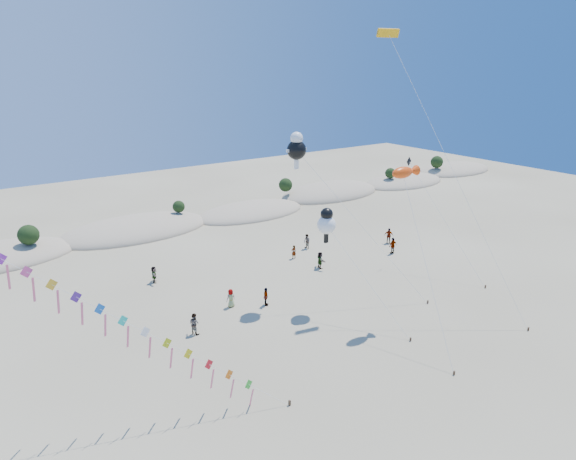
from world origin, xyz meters
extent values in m
ellipsoid|color=tan|center=(0.00, 45.30, 0.00)|extent=(19.00, 10.45, 3.40)
ellipsoid|color=#183B15|center=(0.00, 45.30, 0.94)|extent=(15.20, 6.84, 0.76)
ellipsoid|color=tan|center=(16.00, 43.90, 0.00)|extent=(16.40, 9.02, 2.80)
ellipsoid|color=#183B15|center=(16.00, 43.90, 0.77)|extent=(13.12, 5.90, 0.66)
ellipsoid|color=tan|center=(32.00, 45.70, 0.00)|extent=(18.00, 9.90, 3.80)
ellipsoid|color=#183B15|center=(32.00, 45.70, 1.04)|extent=(14.40, 6.48, 0.72)
ellipsoid|color=tan|center=(48.00, 44.50, 0.00)|extent=(16.80, 9.24, 3.00)
ellipsoid|color=#183B15|center=(48.00, 44.50, 0.83)|extent=(13.44, 6.05, 0.67)
ellipsoid|color=tan|center=(64.00, 45.90, 0.00)|extent=(17.60, 9.68, 3.20)
ellipsoid|color=#183B15|center=(64.00, 45.90, 0.88)|extent=(14.08, 6.34, 0.70)
sphere|color=black|center=(-12.00, 43.40, 2.48)|extent=(2.20, 2.20, 2.20)
sphere|color=black|center=(6.00, 45.40, 2.24)|extent=(1.60, 1.60, 1.60)
sphere|color=black|center=(24.00, 46.80, 2.44)|extent=(2.10, 2.10, 2.10)
sphere|color=black|center=(44.00, 44.10, 2.32)|extent=(1.80, 1.80, 1.80)
sphere|color=black|center=(58.00, 45.60, 2.52)|extent=(2.30, 2.30, 2.30)
cube|color=#3F2D1E|center=(-2.72, 7.23, 0.17)|extent=(0.12, 0.12, 0.35)
cylinder|color=silver|center=(-14.79, 13.76, 9.53)|extent=(24.16, 13.09, 19.08)
cube|color=green|center=(-4.89, 8.40, 1.71)|extent=(1.33, 0.52, 1.41)
cube|color=pink|center=(-4.71, 8.45, 0.61)|extent=(0.19, 0.45, 1.55)
cube|color=orange|center=(-5.89, 8.94, 2.50)|extent=(1.33, 0.52, 1.41)
cube|color=pink|center=(-5.71, 8.99, 1.40)|extent=(0.19, 0.45, 1.55)
cube|color=red|center=(-6.88, 9.48, 3.29)|extent=(1.33, 0.52, 1.41)
cube|color=pink|center=(-6.70, 9.53, 2.19)|extent=(0.19, 0.45, 1.55)
cube|color=yellow|center=(-7.88, 10.02, 4.08)|extent=(1.33, 0.52, 1.41)
cube|color=pink|center=(-7.70, 10.07, 2.98)|extent=(0.19, 0.45, 1.55)
cube|color=#BFCE18|center=(-8.88, 10.56, 4.86)|extent=(1.33, 0.52, 1.41)
cube|color=pink|center=(-8.70, 10.61, 3.76)|extent=(0.19, 0.45, 1.55)
cube|color=white|center=(-9.88, 11.10, 5.65)|extent=(1.33, 0.52, 1.41)
cube|color=pink|center=(-9.70, 11.15, 4.55)|extent=(0.19, 0.45, 1.55)
cube|color=#1BCCB1|center=(-10.88, 11.64, 6.44)|extent=(1.33, 0.52, 1.41)
cube|color=pink|center=(-10.70, 11.69, 5.34)|extent=(0.19, 0.45, 1.55)
cube|color=blue|center=(-11.88, 12.18, 7.23)|extent=(1.33, 0.52, 1.41)
cube|color=pink|center=(-11.70, 12.23, 6.13)|extent=(0.19, 0.45, 1.55)
cube|color=#53228B|center=(-12.88, 12.72, 8.02)|extent=(1.33, 0.52, 1.41)
cube|color=pink|center=(-12.70, 12.77, 6.92)|extent=(0.19, 0.45, 1.55)
cube|color=yellow|center=(-13.88, 13.26, 8.81)|extent=(1.33, 0.52, 1.41)
cube|color=pink|center=(-13.70, 13.31, 7.71)|extent=(0.19, 0.45, 1.55)
cube|color=#E14791|center=(-14.87, 13.80, 9.59)|extent=(1.33, 0.52, 1.41)
cube|color=pink|center=(-14.69, 13.85, 8.49)|extent=(0.19, 0.45, 1.55)
cube|color=purple|center=(-15.87, 14.34, 10.38)|extent=(1.33, 0.52, 1.41)
cube|color=pink|center=(-15.69, 14.39, 9.28)|extent=(0.19, 0.45, 1.55)
cube|color=#3F2D1E|center=(8.17, 3.44, 0.15)|extent=(0.10, 0.10, 0.30)
cylinder|color=silver|center=(9.61, 7.69, 6.02)|extent=(2.91, 8.52, 12.06)
ellipsoid|color=#F1450C|center=(11.05, 11.94, 12.05)|extent=(2.05, 0.90, 0.90)
cone|color=#F1450C|center=(12.20, 11.94, 12.05)|extent=(0.82, 0.82, 0.82)
cube|color=#3F2D1E|center=(8.99, 8.01, 0.15)|extent=(0.10, 0.10, 0.30)
cylinder|color=silver|center=(8.16, 12.19, 3.67)|extent=(1.69, 8.37, 7.35)
sphere|color=white|center=(7.33, 16.36, 7.34)|extent=(1.55, 1.55, 1.55)
sphere|color=black|center=(7.33, 16.36, 8.27)|extent=(1.03, 1.03, 1.03)
cube|color=black|center=(7.33, 16.36, 6.16)|extent=(0.35, 0.18, 0.80)
cube|color=#3F2D1E|center=(14.91, 11.33, 0.15)|extent=(0.10, 0.10, 0.30)
cylinder|color=silver|center=(10.81, 15.58, 6.56)|extent=(8.22, 8.52, 13.13)
sphere|color=black|center=(6.72, 19.82, 13.11)|extent=(1.63, 1.63, 1.63)
sphere|color=white|center=(6.72, 19.82, 14.09)|extent=(1.06, 1.06, 1.06)
cube|color=white|center=(6.72, 19.82, 11.89)|extent=(0.35, 0.18, 0.80)
cube|color=white|center=(6.02, 19.82, 13.11)|extent=(0.60, 0.15, 0.25)
cube|color=white|center=(7.42, 19.82, 13.11)|extent=(0.60, 0.15, 0.25)
cube|color=#3F2D1E|center=(17.79, 3.78, 0.15)|extent=(0.10, 0.10, 0.30)
cylinder|color=silver|center=(15.64, 10.27, 11.13)|extent=(4.33, 13.02, 22.28)
cube|color=#FFAF0D|center=(13.49, 16.77, 22.27)|extent=(1.99, 0.81, 0.70)
cube|color=black|center=(13.49, 16.79, 22.27)|extent=(1.92, 0.51, 0.19)
cube|color=#3F2D1E|center=(21.82, 10.32, 0.15)|extent=(0.10, 0.10, 0.30)
cylinder|color=silver|center=(21.56, 15.34, 5.25)|extent=(0.53, 10.06, 10.51)
cube|color=black|center=(21.31, 20.36, 10.49)|extent=(0.93, 0.28, 0.95)
imported|color=slate|center=(-4.02, 18.31, 0.87)|extent=(0.95, 1.04, 1.74)
imported|color=slate|center=(0.42, 20.62, 0.82)|extent=(0.81, 0.54, 1.63)
imported|color=slate|center=(3.03, 19.13, 0.82)|extent=(0.95, 0.98, 1.65)
imported|color=slate|center=(11.96, 22.87, 0.88)|extent=(0.86, 1.71, 1.76)
imported|color=slate|center=(11.26, 26.58, 0.75)|extent=(0.59, 0.42, 1.51)
imported|color=slate|center=(14.16, 28.10, 0.86)|extent=(0.67, 0.85, 1.73)
imported|color=slate|center=(21.15, 21.54, 0.92)|extent=(1.09, 0.49, 1.84)
imported|color=slate|center=(23.18, 24.15, 0.92)|extent=(1.06, 1.10, 1.84)
imported|color=slate|center=(-3.30, 29.21, 0.81)|extent=(0.95, 1.59, 1.63)
camera|label=1|loc=(-16.70, -12.86, 19.74)|focal=30.00mm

